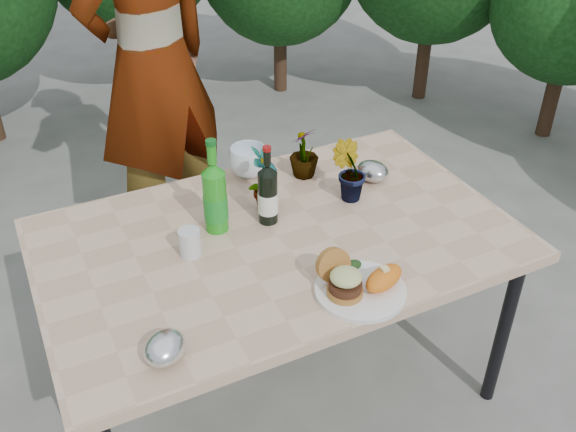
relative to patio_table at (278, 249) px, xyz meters
name	(u,v)px	position (x,y,z in m)	size (l,w,h in m)	color
ground	(279,384)	(0.00, 0.00, -0.69)	(80.00, 80.00, 0.00)	#61615D
patio_table	(278,249)	(0.00, 0.00, 0.00)	(1.60, 1.00, 0.75)	tan
dinner_plate	(360,290)	(0.10, -0.38, 0.06)	(0.28, 0.28, 0.01)	white
burger_stack	(342,279)	(0.04, -0.36, 0.12)	(0.11, 0.16, 0.11)	#B7722D
sweet_potato	(384,278)	(0.17, -0.40, 0.10)	(0.15, 0.08, 0.06)	orange
grilled_veg	(350,266)	(0.12, -0.28, 0.09)	(0.08, 0.05, 0.03)	olive
wine_bottle	(268,195)	(0.01, 0.10, 0.17)	(0.07, 0.07, 0.30)	black
sparkling_water	(215,198)	(-0.17, 0.13, 0.18)	(0.08, 0.08, 0.34)	#1E921A
plastic_cup	(190,243)	(-0.30, 0.03, 0.10)	(0.07, 0.07, 0.10)	silver
seedling_left	(264,179)	(0.03, 0.17, 0.18)	(0.13, 0.09, 0.25)	#24531C
seedling_mid	(349,171)	(0.33, 0.10, 0.17)	(0.13, 0.10, 0.23)	#255A1F
seedling_right	(304,153)	(0.27, 0.32, 0.16)	(0.11, 0.11, 0.20)	#1D541C
blue_bowl	(248,161)	(0.07, 0.42, 0.12)	(0.15, 0.15, 0.12)	white
foil_packet_left	(165,348)	(-0.51, -0.37, 0.10)	(0.13, 0.11, 0.08)	silver
foil_packet_right	(373,171)	(0.49, 0.17, 0.10)	(0.13, 0.11, 0.08)	#B6B8BD
person	(153,64)	(-0.08, 1.13, 0.29)	(0.72, 0.47, 1.97)	#976D4B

